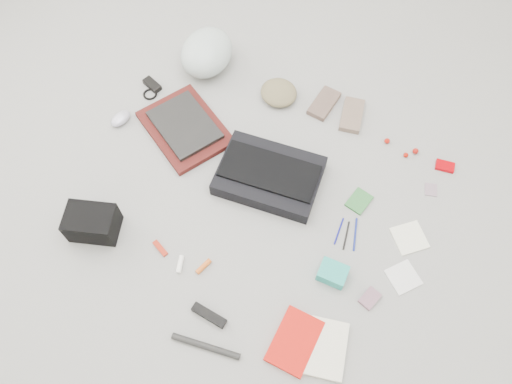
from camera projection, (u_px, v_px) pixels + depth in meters
The scene contains 33 objects.
ground_plane at pixel (256, 197), 2.17m from camera, with size 4.00×4.00×0.00m, color gray.
messenger_bag at pixel (269, 176), 2.18m from camera, with size 0.44×0.31×0.07m, color black.
bag_flap at pixel (269, 171), 2.15m from camera, with size 0.42×0.19×0.01m, color black.
laptop_sleeve at pixel (185, 128), 2.33m from camera, with size 0.41×0.31×0.03m, color #4E1613.
laptop at pixel (185, 125), 2.31m from camera, with size 0.32×0.23×0.02m, color black.
bike_helmet at pixel (207, 52), 2.45m from camera, with size 0.25×0.31×0.18m, color silver.
beanie at pixel (279, 93), 2.41m from camera, with size 0.18×0.17×0.06m, color #756949.
mitten_left at pixel (324, 103), 2.40m from camera, with size 0.09×0.18×0.03m, color brown.
mitten_right at pixel (352, 115), 2.37m from camera, with size 0.10×0.19×0.03m, color #7A6455.
power_brick at pixel (152, 85), 2.46m from camera, with size 0.10×0.04×0.03m, color black.
cable_coil at pixel (150, 94), 2.44m from camera, with size 0.07×0.07×0.01m, color black.
mouse at pixel (121, 118), 2.35m from camera, with size 0.07×0.11×0.04m, color #A8A6BE.
camera_bag at pixel (92, 223), 2.04m from camera, with size 0.20×0.14×0.13m, color black.
multitool at pixel (160, 248), 2.05m from camera, with size 0.08×0.02×0.01m, color #A21F0D.
toiletry_tube_white at pixel (180, 264), 2.02m from camera, with size 0.02×0.02×0.07m, color white.
toiletry_tube_orange at pixel (203, 266), 2.01m from camera, with size 0.02×0.02×0.07m, color #CF5A1A.
u_lock at pixel (209, 315), 1.91m from camera, with size 0.14×0.04×0.03m, color black.
bike_pump at pixel (206, 346), 1.86m from camera, with size 0.02×0.02×0.27m, color black.
book_red at pixel (295, 341), 1.87m from camera, with size 0.15×0.23×0.02m, color red.
book_white at pixel (326, 348), 1.86m from camera, with size 0.14×0.22×0.02m, color beige.
notepad at pixel (359, 201), 2.16m from camera, with size 0.08×0.11×0.01m, color #2D6931.
pen_blue at pixel (339, 231), 2.09m from camera, with size 0.01×0.01×0.13m, color navy.
pen_black at pixel (346, 236), 2.08m from camera, with size 0.01×0.01×0.13m, color black.
pen_navy at pixel (355, 234), 2.09m from camera, with size 0.01×0.01×0.15m, color navy.
accordion_wallet at pixel (333, 273), 1.98m from camera, with size 0.11×0.09×0.06m, color teal.
card_deck at pixel (370, 298), 1.95m from camera, with size 0.06×0.08×0.02m, color gray.
napkin_top at pixel (409, 238), 2.08m from camera, with size 0.13×0.13×0.01m, color silver.
napkin_bottom at pixel (403, 277), 2.00m from camera, with size 0.11×0.11×0.01m, color silver.
lollipop_a at pixel (387, 141), 2.30m from camera, with size 0.03×0.03×0.03m, color #A41007.
lollipop_b at pixel (406, 155), 2.27m from camera, with size 0.02×0.02×0.02m, color #A01004.
lollipop_c at pixel (415, 151), 2.27m from camera, with size 0.03×0.03×0.03m, color #9A100B.
altoids_tin at pixel (445, 166), 2.24m from camera, with size 0.08×0.05×0.02m, color #AD0008.
stamp_sheet at pixel (431, 190), 2.19m from camera, with size 0.05×0.06×0.00m, color gray.
Camera 1 is at (0.52, -0.87, 1.92)m, focal length 35.00 mm.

